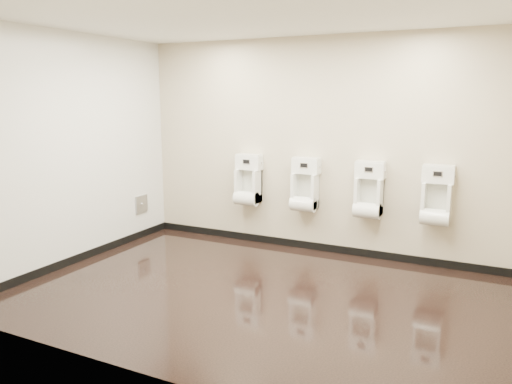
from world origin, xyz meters
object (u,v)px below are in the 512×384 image
Objects in this scene: access_panel at (141,204)px; urinal_0 at (248,184)px; urinal_2 at (369,194)px; urinal_3 at (436,200)px; urinal_1 at (305,189)px.

access_panel is 1.63m from urinal_0.
urinal_2 reaches higher than access_panel.
urinal_0 is 2.48m from urinal_3.
urinal_1 is at bearing 180.00° from urinal_3.
urinal_0 is 1.68m from urinal_2.
urinal_3 is at bearing 0.00° from urinal_1.
urinal_3 is at bearing 6.08° from access_panel.
access_panel is 4.05m from urinal_3.
urinal_1 is 1.64m from urinal_3.
urinal_1 is 1.00× the size of urinal_2.
urinal_3 is (1.64, 0.00, 0.00)m from urinal_1.
urinal_0 is 0.84m from urinal_1.
access_panel is at bearing -164.40° from urinal_0.
urinal_3 is at bearing 0.00° from urinal_2.
urinal_1 is 0.84m from urinal_2.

